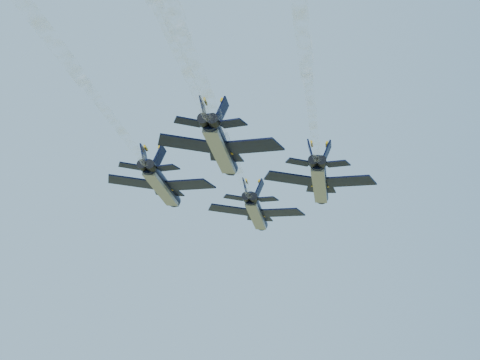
{
  "coord_description": "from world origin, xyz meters",
  "views": [
    {
      "loc": [
        -1.37,
        -83.46,
        67.63
      ],
      "look_at": [
        0.31,
        2.54,
        95.53
      ],
      "focal_mm": 55.0,
      "sensor_mm": 36.0,
      "label": 1
    }
  ],
  "objects_px": {
    "jet_lead": "(257,213)",
    "jet_right": "(320,182)",
    "jet_slot": "(221,148)",
    "jet_left": "(163,186)"
  },
  "relations": [
    {
      "from": "jet_lead",
      "to": "jet_right",
      "type": "relative_size",
      "value": 1.0
    },
    {
      "from": "jet_right",
      "to": "jet_slot",
      "type": "relative_size",
      "value": 1.0
    },
    {
      "from": "jet_lead",
      "to": "jet_right",
      "type": "xyz_separation_m",
      "value": [
        7.0,
        -13.99,
        0.0
      ]
    },
    {
      "from": "jet_lead",
      "to": "jet_slot",
      "type": "height_order",
      "value": "same"
    },
    {
      "from": "jet_lead",
      "to": "jet_left",
      "type": "distance_m",
      "value": 17.12
    },
    {
      "from": "jet_slot",
      "to": "jet_left",
      "type": "bearing_deg",
      "value": 127.66
    },
    {
      "from": "jet_left",
      "to": "jet_right",
      "type": "distance_m",
      "value": 19.04
    },
    {
      "from": "jet_right",
      "to": "jet_slot",
      "type": "distance_m",
      "value": 16.45
    },
    {
      "from": "jet_left",
      "to": "jet_right",
      "type": "relative_size",
      "value": 1.0
    },
    {
      "from": "jet_lead",
      "to": "jet_right",
      "type": "bearing_deg",
      "value": -54.32
    }
  ]
}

